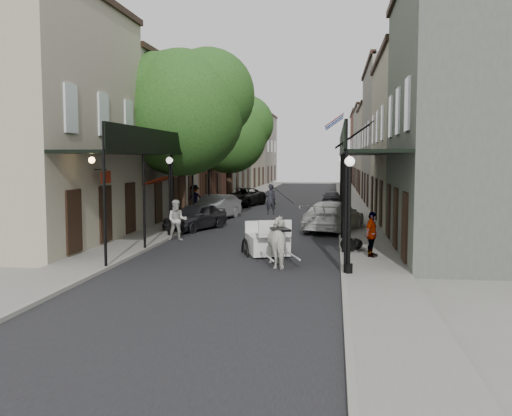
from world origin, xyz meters
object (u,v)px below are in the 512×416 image
(lamppost_right_far, at_px, (342,184))
(car_left_mid, at_px, (215,207))
(car_right_far, at_px, (332,198))
(car_right_near, at_px, (333,216))
(tree_near, at_px, (189,108))
(pedestrian_sidewalk_right, at_px, (372,234))
(carriage, at_px, (265,226))
(pedestrian_sidewalk_left, at_px, (194,198))
(car_left_near, at_px, (196,216))
(horse, at_px, (281,242))
(lamppost_left, at_px, (170,195))
(pedestrian_walking, at_px, (177,220))
(lamppost_right_near, at_px, (349,213))
(tree_far, at_px, (234,132))
(car_left_far, at_px, (242,197))

(lamppost_right_far, xyz_separation_m, car_left_mid, (-7.70, -4.00, -1.29))
(car_left_mid, distance_m, car_right_far, 13.33)
(car_right_near, relative_size, car_right_far, 1.47)
(tree_near, bearing_deg, pedestrian_sidewalk_right, -44.35)
(lamppost_right_far, distance_m, car_right_near, 8.68)
(carriage, distance_m, car_right_near, 7.88)
(pedestrian_sidewalk_left, bearing_deg, tree_near, 60.18)
(lamppost_right_far, xyz_separation_m, car_left_near, (-7.70, -9.00, -1.34))
(lamppost_right_far, distance_m, horse, 18.65)
(pedestrian_sidewalk_left, relative_size, pedestrian_sidewalk_right, 1.11)
(tree_near, xyz_separation_m, lamppost_left, (0.10, -4.18, -4.44))
(pedestrian_walking, distance_m, pedestrian_sidewalk_right, 9.37)
(carriage, bearing_deg, tree_near, 103.12)
(pedestrian_sidewalk_left, bearing_deg, lamppost_right_far, 141.14)
(lamppost_right_near, xyz_separation_m, lamppost_left, (-8.20, 8.00, 0.00))
(car_left_mid, xyz_separation_m, car_right_near, (7.20, -4.57, 0.02))
(tree_near, xyz_separation_m, lamppost_right_near, (8.30, -12.18, -4.44))
(tree_far, height_order, pedestrian_walking, tree_far)
(lamppost_right_near, distance_m, pedestrian_sidewalk_right, 3.48)
(pedestrian_sidewalk_right, height_order, car_right_near, pedestrian_sidewalk_right)
(lamppost_right_far, relative_size, pedestrian_walking, 1.98)
(pedestrian_walking, bearing_deg, car_right_far, 57.40)
(car_left_far, bearing_deg, car_left_mid, -75.82)
(pedestrian_sidewalk_right, bearing_deg, tree_far, 45.43)
(tree_far, xyz_separation_m, pedestrian_sidewalk_right, (9.26, -23.01, -4.88))
(lamppost_right_far, height_order, car_right_far, lamppost_right_far)
(car_right_near, bearing_deg, car_left_mid, -16.14)
(pedestrian_walking, relative_size, car_right_far, 0.51)
(lamppost_left, bearing_deg, car_left_far, 88.41)
(tree_near, xyz_separation_m, pedestrian_sidewalk_right, (9.22, -9.01, -5.53))
(tree_far, distance_m, car_right_far, 9.35)
(car_left_near, bearing_deg, pedestrian_sidewalk_left, 125.40)
(car_right_near, bearing_deg, pedestrian_walking, 47.88)
(pedestrian_sidewalk_right, xyz_separation_m, car_right_near, (-1.42, 8.26, -0.18))
(lamppost_right_far, relative_size, horse, 1.85)
(lamppost_left, height_order, horse, lamppost_left)
(pedestrian_sidewalk_right, relative_size, car_left_mid, 0.36)
(lamppost_right_far, bearing_deg, car_right_near, -93.34)
(tree_near, xyz_separation_m, tree_far, (-0.05, 14.00, -0.65))
(tree_far, xyz_separation_m, car_left_far, (0.65, -0.14, -5.11))
(lamppost_right_far, height_order, car_left_far, lamppost_right_far)
(tree_near, xyz_separation_m, pedestrian_walking, (0.70, -5.12, -5.55))
(car_left_far, bearing_deg, car_right_far, 24.52)
(horse, height_order, pedestrian_sidewalk_left, pedestrian_sidewalk_left)
(tree_far, xyz_separation_m, lamppost_left, (0.15, -18.18, -3.79))
(tree_near, relative_size, lamppost_right_near, 2.60)
(lamppost_left, xyz_separation_m, pedestrian_sidewalk_left, (-1.67, 11.45, -1.00))
(horse, bearing_deg, car_right_far, -112.69)
(carriage, xyz_separation_m, car_left_near, (-4.54, 6.98, -0.39))
(lamppost_right_far, relative_size, pedestrian_sidewalk_left, 1.99)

